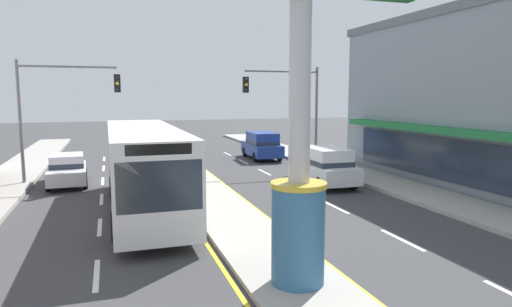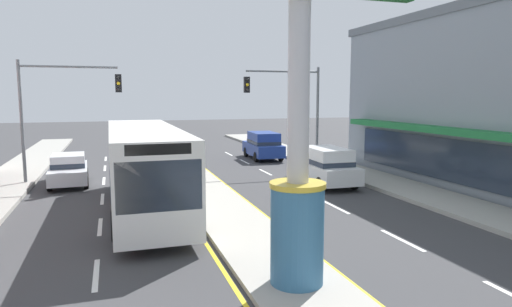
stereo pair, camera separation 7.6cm
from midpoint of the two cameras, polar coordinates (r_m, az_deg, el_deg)
name	(u,v)px [view 2 (the right image)]	position (r m, az deg, el deg)	size (l,w,h in m)	color
median_strip	(204,191)	(21.28, -6.41, -4.69)	(2.41, 52.00, 0.14)	#A39E93
sidewalk_right	(399,187)	(23.08, 17.67, -3.99)	(2.75, 60.00, 0.18)	#9E9B93
lane_markings	(210,198)	(19.99, -5.65, -5.65)	(9.15, 52.00, 0.01)	silver
district_sign	(299,111)	(10.17, 5.59, 5.40)	(6.10, 1.30, 8.28)	#33668C
traffic_light_left_side	(59,100)	(24.77, -23.42, 6.19)	(4.86, 0.46, 6.20)	slate
traffic_light_right_side	(291,99)	(27.69, 4.57, 6.82)	(4.86, 0.46, 6.20)	slate
bus_near_right_lane	(144,164)	(17.92, -13.76, -1.27)	(2.62, 11.21, 3.26)	silver
sedan_far_right_lane	(69,169)	(24.71, -22.43, -1.82)	(2.00, 4.38, 1.53)	silver
suv_mid_left_lane	(326,166)	(22.97, 8.85, -1.52)	(2.07, 4.65, 1.90)	white
suv_far_left_oncoming	(263,145)	(32.03, 0.97, 1.06)	(2.12, 4.68, 1.90)	navy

